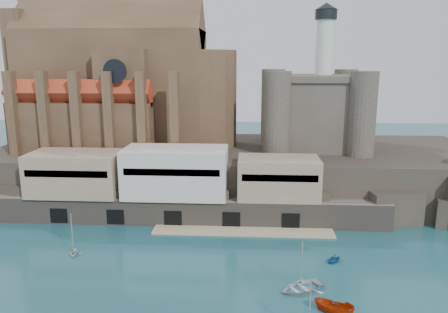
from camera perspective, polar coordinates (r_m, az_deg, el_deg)
ground at (r=57.69m, az=0.06°, el=-16.58°), size 300.00×300.00×0.00m
promontory at (r=92.67m, az=1.40°, el=-1.93°), size 100.00×36.00×10.00m
quay at (r=77.74m, az=-6.45°, el=-3.99°), size 70.00×12.00×13.05m
church at (r=96.26m, az=-13.04°, el=8.68°), size 47.00×25.93×30.51m
castle_keep at (r=92.83m, az=11.63°, el=6.25°), size 21.20×21.20×29.30m
boat_4 at (r=69.58m, az=-19.02°, el=-11.99°), size 2.63×1.95×2.74m
boat_5 at (r=54.00m, az=14.13°, el=-19.21°), size 2.18×2.15×4.54m
boat_6 at (r=57.76m, az=9.99°, el=-16.75°), size 3.20×4.24×5.89m
boat_7 at (r=65.68m, az=14.14°, el=-13.17°), size 2.68×2.74×2.76m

